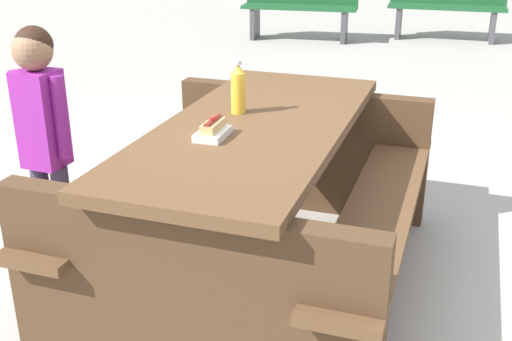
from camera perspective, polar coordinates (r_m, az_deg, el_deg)
The scene contains 7 objects.
ground_plane at distance 3.05m, azimuth 0.00°, elevation -9.14°, with size 30.00×30.00×0.00m, color #B7B2A8.
picnic_table at distance 2.85m, azimuth 0.00°, elevation -1.49°, with size 1.95×1.60×0.75m.
soda_bottle at distance 2.85m, azimuth -1.61°, elevation 7.39°, with size 0.07×0.07×0.24m.
hotdog_tray at distance 2.55m, azimuth -3.92°, elevation 3.68°, with size 0.19×0.13×0.08m.
child_in_coat at distance 2.98m, azimuth -18.76°, elevation 4.35°, with size 0.19×0.28×1.15m.
park_bench_near at distance 8.99m, azimuth 16.86°, elevation 14.12°, with size 0.52×1.53×0.85m.
park_bench_mid at distance 8.63m, azimuth 4.02°, elevation 14.69°, with size 0.43×1.51×0.85m.
Camera 1 is at (2.55, 0.54, 1.60)m, focal length 44.30 mm.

